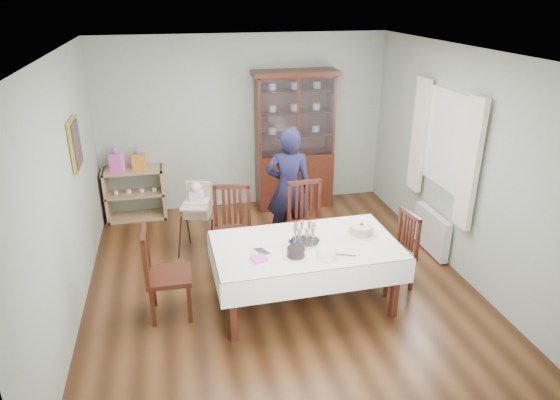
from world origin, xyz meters
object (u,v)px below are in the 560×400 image
object	(u,v)px
chair_far_right	(308,239)
chair_end_right	(393,265)
high_chair	(199,224)
birthday_cake	(361,230)
champagne_tray	(304,237)
sideboard	(135,194)
chair_end_left	(169,290)
dining_table	(305,274)
china_cabinet	(294,139)
gift_bag_orange	(139,159)
chair_far_left	(233,247)
woman	(289,189)
gift_bag_pink	(116,160)

from	to	relation	value
chair_far_right	chair_end_right	size ratio (longest dim) A/B	1.13
high_chair	birthday_cake	distance (m)	2.29
birthday_cake	champagne_tray	bearing A→B (deg)	-176.55
sideboard	chair_end_left	distance (m)	2.71
dining_table	china_cabinet	bearing A→B (deg)	78.49
china_cabinet	gift_bag_orange	size ratio (longest dim) A/B	6.35
chair_end_left	champagne_tray	xyz separation A→B (m)	(1.48, -0.09, 0.52)
chair_far_left	chair_end_right	size ratio (longest dim) A/B	1.16
china_cabinet	champagne_tray	xyz separation A→B (m)	(-0.57, -2.73, -0.30)
woman	gift_bag_pink	bearing A→B (deg)	-18.03
chair_end_right	woman	world-z (taller)	woman
sideboard	woman	world-z (taller)	woman
chair_far_right	champagne_tray	world-z (taller)	chair_far_right
chair_end_left	dining_table	bearing A→B (deg)	-94.37
chair_end_left	woman	distance (m)	2.15
chair_far_right	high_chair	bearing A→B (deg)	153.30
china_cabinet	high_chair	size ratio (longest dim) A/B	2.21
chair_end_right	chair_end_left	bearing A→B (deg)	-98.75
high_chair	gift_bag_orange	world-z (taller)	gift_bag_orange
champagne_tray	gift_bag_orange	xyz separation A→B (m)	(-1.82, 2.73, 0.13)
sideboard	gift_bag_orange	size ratio (longest dim) A/B	2.63
china_cabinet	chair_far_left	size ratio (longest dim) A/B	2.02
chair_end_right	gift_bag_orange	distance (m)	4.01
dining_table	gift_bag_pink	xyz separation A→B (m)	(-2.14, 2.78, 0.57)
chair_end_left	chair_end_right	xyz separation A→B (m)	(2.60, 0.00, -0.03)
dining_table	woman	distance (m)	1.50
birthday_cake	chair_far_left	bearing A→B (deg)	148.41
chair_far_left	chair_end_left	size ratio (longest dim) A/B	1.04
sideboard	high_chair	world-z (taller)	high_chair
woman	champagne_tray	world-z (taller)	woman
chair_end_right	birthday_cake	size ratio (longest dim) A/B	3.01
chair_far_right	birthday_cake	world-z (taller)	chair_far_right
chair_end_left	birthday_cake	world-z (taller)	chair_end_left
china_cabinet	gift_bag_pink	distance (m)	2.71
birthday_cake	gift_bag_orange	world-z (taller)	gift_bag_orange
china_cabinet	champagne_tray	bearing A→B (deg)	-101.80
birthday_cake	gift_bag_pink	size ratio (longest dim) A/B	0.85
dining_table	sideboard	distance (m)	3.40
sideboard	china_cabinet	bearing A→B (deg)	-0.49
chair_end_left	champagne_tray	bearing A→B (deg)	-92.45
sideboard	gift_bag_orange	distance (m)	0.56
sideboard	chair_end_right	size ratio (longest dim) A/B	0.97
high_chair	gift_bag_pink	bearing A→B (deg)	147.29
dining_table	chair_end_right	distance (m)	1.13
dining_table	chair_far_left	size ratio (longest dim) A/B	1.88
sideboard	chair_far_left	size ratio (longest dim) A/B	0.84
woman	high_chair	xyz separation A→B (m)	(-1.21, 0.11, -0.45)
gift_bag_orange	chair_far_left	bearing A→B (deg)	-58.46
dining_table	gift_bag_orange	bearing A→B (deg)	123.26
chair_far_right	champagne_tray	size ratio (longest dim) A/B	3.03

